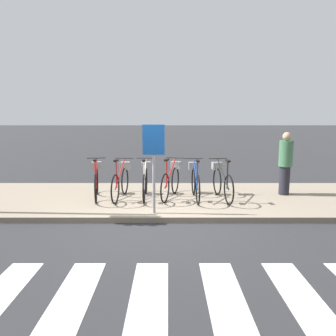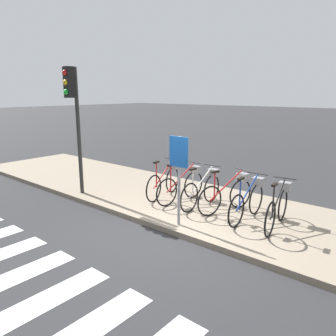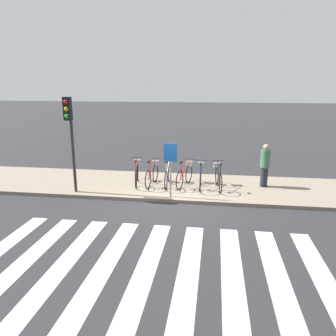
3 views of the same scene
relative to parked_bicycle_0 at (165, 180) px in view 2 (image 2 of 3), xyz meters
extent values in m
plane|color=#2D2D30|center=(1.52, -1.58, -0.56)|extent=(120.00, 120.00, 0.00)
cube|color=gray|center=(1.52, 0.07, -0.50)|extent=(17.83, 3.30, 0.12)
torus|color=black|center=(0.10, -0.56, -0.10)|extent=(0.16, 0.68, 0.69)
torus|color=black|center=(-0.07, 0.37, -0.10)|extent=(0.16, 0.68, 0.69)
cylinder|color=red|center=(0.02, -0.09, 0.18)|extent=(0.20, 0.95, 0.58)
cylinder|color=red|center=(0.08, -0.43, 0.21)|extent=(0.04, 0.04, 0.62)
cube|color=black|center=(0.08, -0.43, 0.54)|extent=(0.10, 0.21, 0.04)
cylinder|color=#262626|center=(-0.07, 0.37, 0.49)|extent=(0.46, 0.11, 0.02)
cube|color=gray|center=(-0.08, 0.42, 0.29)|extent=(0.27, 0.24, 0.18)
torus|color=black|center=(0.55, -0.59, -0.10)|extent=(0.11, 0.69, 0.69)
torus|color=black|center=(0.65, 0.35, -0.10)|extent=(0.11, 0.69, 0.69)
cylinder|color=red|center=(0.60, -0.12, 0.18)|extent=(0.13, 0.96, 0.58)
cylinder|color=red|center=(0.56, -0.46, 0.21)|extent=(0.04, 0.04, 0.62)
cube|color=black|center=(0.56, -0.46, 0.54)|extent=(0.09, 0.21, 0.04)
cylinder|color=#262626|center=(0.65, 0.35, 0.49)|extent=(0.46, 0.07, 0.02)
cube|color=gray|center=(0.65, 0.40, 0.29)|extent=(0.26, 0.22, 0.18)
torus|color=black|center=(1.20, -0.58, -0.10)|extent=(0.05, 0.69, 0.69)
torus|color=black|center=(1.19, 0.36, -0.10)|extent=(0.05, 0.69, 0.69)
cylinder|color=silver|center=(1.19, -0.11, 0.18)|extent=(0.05, 0.96, 0.58)
cylinder|color=silver|center=(1.20, -0.45, 0.21)|extent=(0.03, 0.03, 0.62)
cube|color=black|center=(1.20, -0.45, 0.54)|extent=(0.07, 0.20, 0.04)
cylinder|color=#262626|center=(1.19, 0.36, 0.49)|extent=(0.46, 0.03, 0.02)
cube|color=gray|center=(1.18, 0.41, 0.29)|extent=(0.24, 0.20, 0.18)
torus|color=black|center=(1.68, -0.48, -0.10)|extent=(0.22, 0.67, 0.69)
torus|color=black|center=(1.93, 0.43, -0.10)|extent=(0.22, 0.67, 0.69)
cylinder|color=red|center=(1.80, -0.03, 0.18)|extent=(0.29, 0.93, 0.58)
cylinder|color=red|center=(1.71, -0.36, 0.21)|extent=(0.04, 0.04, 0.62)
cube|color=black|center=(1.71, -0.36, 0.54)|extent=(0.12, 0.21, 0.04)
cylinder|color=#262626|center=(1.93, 0.43, 0.49)|extent=(0.45, 0.15, 0.02)
cube|color=gray|center=(1.94, 0.48, 0.29)|extent=(0.29, 0.26, 0.18)
torus|color=black|center=(2.41, -0.65, -0.10)|extent=(0.06, 0.69, 0.69)
torus|color=black|center=(2.39, 0.29, -0.10)|extent=(0.06, 0.69, 0.69)
cylinder|color=navy|center=(2.40, -0.18, 0.18)|extent=(0.06, 0.96, 0.58)
cylinder|color=navy|center=(2.41, -0.52, 0.21)|extent=(0.03, 0.03, 0.62)
cube|color=black|center=(2.41, -0.52, 0.54)|extent=(0.08, 0.20, 0.04)
cylinder|color=#262626|center=(2.39, 0.29, 0.49)|extent=(0.46, 0.04, 0.02)
cube|color=gray|center=(2.39, 0.34, 0.29)|extent=(0.25, 0.21, 0.18)
torus|color=black|center=(3.11, -0.65, -0.10)|extent=(0.13, 0.69, 0.69)
torus|color=black|center=(2.99, 0.29, -0.10)|extent=(0.13, 0.69, 0.69)
cylinder|color=black|center=(3.05, -0.18, 0.18)|extent=(0.16, 0.96, 0.58)
cylinder|color=black|center=(3.09, -0.52, 0.21)|extent=(0.04, 0.04, 0.62)
cube|color=black|center=(3.09, -0.52, 0.54)|extent=(0.10, 0.21, 0.04)
cylinder|color=#262626|center=(2.99, 0.29, 0.49)|extent=(0.46, 0.08, 0.02)
cube|color=gray|center=(2.98, 0.34, 0.29)|extent=(0.26, 0.23, 0.18)
cylinder|color=#2D2D2D|center=(-1.90, -1.23, 1.19)|extent=(0.10, 0.10, 3.27)
cube|color=black|center=(-1.90, -1.41, 2.45)|extent=(0.24, 0.20, 0.75)
sphere|color=red|center=(-1.90, -1.51, 2.68)|extent=(0.14, 0.14, 0.14)
sphere|color=gold|center=(-1.90, -1.51, 2.45)|extent=(0.14, 0.14, 0.14)
sphere|color=green|center=(-1.90, -1.51, 2.22)|extent=(0.14, 0.14, 0.14)
cylinder|color=#99999E|center=(1.46, -1.28, 0.47)|extent=(0.06, 0.06, 1.82)
cube|color=#1959B2|center=(1.46, -1.30, 1.08)|extent=(0.44, 0.03, 0.60)
camera|label=1|loc=(1.75, -7.81, 1.57)|focal=35.00mm
camera|label=2|loc=(5.33, -6.24, 2.20)|focal=35.00mm
camera|label=3|loc=(2.87, -11.59, 3.24)|focal=35.00mm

